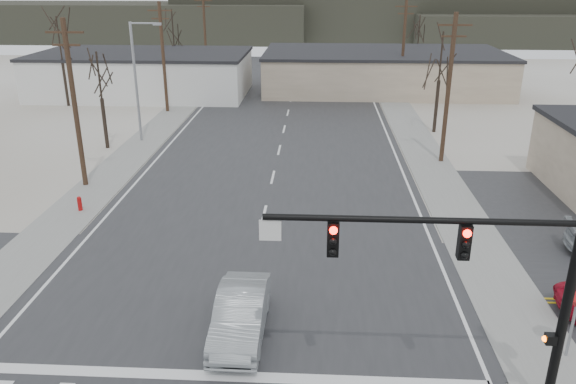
# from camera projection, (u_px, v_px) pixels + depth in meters

# --- Properties ---
(ground) EXTENTS (140.00, 140.00, 0.00)m
(ground) POSITION_uv_depth(u_px,v_px,m) (246.00, 293.00, 23.11)
(ground) COLOR silver
(ground) RESTS_ON ground
(main_road) EXTENTS (18.00, 110.00, 0.05)m
(main_road) POSITION_uv_depth(u_px,v_px,m) (274.00, 172.00, 37.05)
(main_road) COLOR #28292B
(main_road) RESTS_ON ground
(cross_road) EXTENTS (90.00, 10.00, 0.04)m
(cross_road) POSITION_uv_depth(u_px,v_px,m) (246.00, 292.00, 23.10)
(cross_road) COLOR #28292B
(cross_road) RESTS_ON ground
(sidewalk_left) EXTENTS (3.00, 90.00, 0.06)m
(sidewalk_left) POSITION_uv_depth(u_px,v_px,m) (139.00, 148.00, 42.24)
(sidewalk_left) COLOR gray
(sidewalk_left) RESTS_ON ground
(sidewalk_right) EXTENTS (3.00, 90.00, 0.06)m
(sidewalk_right) POSITION_uv_depth(u_px,v_px,m) (423.00, 152.00, 41.16)
(sidewalk_right) COLOR gray
(sidewalk_right) RESTS_ON ground
(traffic_signal_mast) EXTENTS (8.95, 0.43, 7.20)m
(traffic_signal_mast) POSITION_uv_depth(u_px,v_px,m) (501.00, 273.00, 15.24)
(traffic_signal_mast) COLOR black
(traffic_signal_mast) RESTS_ON ground
(fire_hydrant) EXTENTS (0.24, 0.24, 0.87)m
(fire_hydrant) POSITION_uv_depth(u_px,v_px,m) (80.00, 204.00, 30.90)
(fire_hydrant) COLOR #A50C0C
(fire_hydrant) RESTS_ON ground
(building_left_far) EXTENTS (22.30, 12.30, 4.50)m
(building_left_far) POSITION_uv_depth(u_px,v_px,m) (144.00, 73.00, 60.31)
(building_left_far) COLOR silver
(building_left_far) RESTS_ON ground
(building_right_far) EXTENTS (26.30, 14.30, 4.30)m
(building_right_far) POSITION_uv_depth(u_px,v_px,m) (383.00, 71.00, 62.75)
(building_right_far) COLOR #B9A68D
(building_right_far) RESTS_ON ground
(upole_left_b) EXTENTS (2.20, 0.30, 10.00)m
(upole_left_b) POSITION_uv_depth(u_px,v_px,m) (74.00, 102.00, 32.95)
(upole_left_b) COLOR #3E271D
(upole_left_b) RESTS_ON ground
(upole_left_c) EXTENTS (2.20, 0.30, 10.00)m
(upole_left_c) POSITION_uv_depth(u_px,v_px,m) (163.00, 56.00, 51.56)
(upole_left_c) COLOR #3E271D
(upole_left_c) RESTS_ON ground
(upole_left_d) EXTENTS (2.20, 0.30, 10.00)m
(upole_left_d) POSITION_uv_depth(u_px,v_px,m) (205.00, 34.00, 70.16)
(upole_left_d) COLOR #3E271D
(upole_left_d) RESTS_ON ground
(upole_right_a) EXTENTS (2.20, 0.30, 10.00)m
(upole_right_a) POSITION_uv_depth(u_px,v_px,m) (449.00, 87.00, 37.37)
(upole_right_a) COLOR #3E271D
(upole_right_a) RESTS_ON ground
(upole_right_b) EXTENTS (2.20, 0.30, 10.00)m
(upole_right_b) POSITION_uv_depth(u_px,v_px,m) (403.00, 47.00, 57.84)
(upole_right_b) COLOR #3E271D
(upole_right_b) RESTS_ON ground
(streetlight_main) EXTENTS (2.40, 0.25, 9.00)m
(streetlight_main) POSITION_uv_depth(u_px,v_px,m) (138.00, 76.00, 42.27)
(streetlight_main) COLOR gray
(streetlight_main) RESTS_ON ground
(tree_left_near) EXTENTS (3.30, 3.30, 7.35)m
(tree_left_near) POSITION_uv_depth(u_px,v_px,m) (99.00, 78.00, 40.47)
(tree_left_near) COLOR black
(tree_left_near) RESTS_ON ground
(tree_right_mid) EXTENTS (3.74, 3.74, 8.33)m
(tree_right_mid) POSITION_uv_depth(u_px,v_px,m) (441.00, 59.00, 44.51)
(tree_right_mid) COLOR black
(tree_right_mid) RESTS_ON ground
(tree_left_far) EXTENTS (3.96, 3.96, 8.82)m
(tree_left_far) POSITION_uv_depth(u_px,v_px,m) (173.00, 30.00, 64.32)
(tree_left_far) COLOR black
(tree_left_far) RESTS_ON ground
(tree_right_far) EXTENTS (3.52, 3.52, 7.84)m
(tree_right_far) POSITION_uv_depth(u_px,v_px,m) (419.00, 32.00, 68.70)
(tree_right_far) COLOR black
(tree_right_far) RESTS_ON ground
(tree_left_mid) EXTENTS (3.96, 3.96, 8.82)m
(tree_left_mid) POSITION_uv_depth(u_px,v_px,m) (59.00, 41.00, 53.57)
(tree_left_mid) COLOR black
(tree_left_mid) RESTS_ON ground
(hill_left) EXTENTS (70.00, 18.00, 7.00)m
(hill_left) POSITION_uv_depth(u_px,v_px,m) (125.00, 22.00, 109.19)
(hill_left) COLOR #333026
(hill_left) RESTS_ON ground
(hill_center) EXTENTS (80.00, 18.00, 9.00)m
(hill_center) POSITION_uv_depth(u_px,v_px,m) (382.00, 16.00, 110.02)
(hill_center) COLOR #333026
(hill_center) RESTS_ON ground
(hill_right) EXTENTS (60.00, 18.00, 5.50)m
(hill_right) POSITION_uv_depth(u_px,v_px,m) (576.00, 29.00, 103.30)
(hill_right) COLOR #333026
(hill_right) RESTS_ON ground
(sedan_crossing) EXTENTS (1.77, 5.00, 1.64)m
(sedan_crossing) POSITION_uv_depth(u_px,v_px,m) (241.00, 314.00, 20.14)
(sedan_crossing) COLOR gray
(sedan_crossing) RESTS_ON main_road
(car_far_a) EXTENTS (2.95, 6.04, 1.69)m
(car_far_a) POSITION_uv_depth(u_px,v_px,m) (347.00, 78.00, 65.50)
(car_far_a) COLOR black
(car_far_a) RESTS_ON main_road
(car_far_b) EXTENTS (2.48, 4.10, 1.31)m
(car_far_b) POSITION_uv_depth(u_px,v_px,m) (234.00, 75.00, 68.53)
(car_far_b) COLOR black
(car_far_b) RESTS_ON main_road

